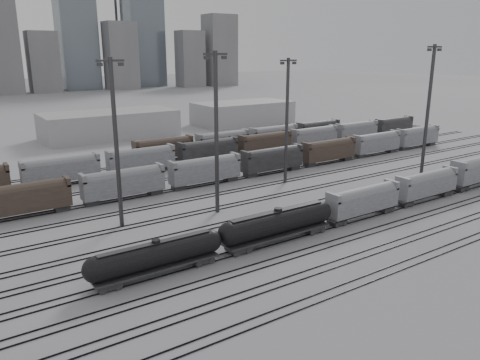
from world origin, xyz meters
TOP-DOWN VIEW (x-y plane):
  - ground at (0.00, 0.00)m, footprint 900.00×900.00m
  - tracks at (0.00, 17.50)m, footprint 220.00×71.50m
  - tank_car_a at (-16.40, 1.00)m, footprint 17.70×2.95m
  - tank_car_b at (2.02, 1.00)m, footprint 19.36×3.23m
  - hopper_car_a at (19.41, 1.00)m, footprint 14.17×2.82m
  - hopper_car_b at (35.95, 1.00)m, footprint 14.35×2.85m
  - hopper_car_c at (53.14, 1.00)m, footprint 16.04×3.19m
  - light_mast_b at (-14.08, 19.46)m, footprint 4.05×0.65m
  - light_mast_c at (1.49, 16.57)m, footprint 4.19×0.67m
  - light_mast_d at (22.50, 24.39)m, footprint 3.97×0.64m
  - light_mast_e at (49.67, 11.66)m, footprint 4.39×0.70m
  - bg_string_near at (8.00, 32.00)m, footprint 151.00×3.00m
  - bg_string_mid at (18.00, 48.00)m, footprint 151.00×3.00m
  - bg_string_far at (35.50, 56.00)m, footprint 66.00×3.00m
  - warehouse_mid at (10.00, 95.00)m, footprint 40.00×18.00m
  - warehouse_right at (60.00, 95.00)m, footprint 35.00×18.00m
  - skyline at (10.84, 280.00)m, footprint 316.00×22.40m
  - crane_right at (91.26, 305.00)m, footprint 42.00×1.80m

SIDE VIEW (x-z plane):
  - ground at x=0.00m, z-range 0.00..0.00m
  - tracks at x=0.00m, z-range 0.00..0.16m
  - tank_car_a at x=-16.40m, z-range 0.34..4.72m
  - tank_car_b at x=2.02m, z-range 0.38..5.16m
  - bg_string_far at x=35.50m, z-range 0.00..5.60m
  - bg_string_near at x=8.00m, z-range 0.00..5.60m
  - bg_string_mid at x=18.00m, z-range 0.00..5.60m
  - hopper_car_a at x=19.41m, z-range 0.60..5.66m
  - hopper_car_b at x=35.95m, z-range 0.60..5.74m
  - hopper_car_c at x=53.14m, z-range 0.68..6.41m
  - warehouse_mid at x=10.00m, z-range 0.00..8.00m
  - warehouse_right at x=60.00m, z-range 0.00..8.00m
  - light_mast_d at x=22.50m, z-range 0.76..25.59m
  - light_mast_b at x=-14.08m, z-range 0.77..26.08m
  - light_mast_c at x=1.49m, z-range 0.80..26.97m
  - light_mast_e at x=49.67m, z-range 0.84..28.25m
  - skyline at x=10.84m, z-range -12.77..82.23m
  - crane_right at x=91.26m, z-range 7.39..107.39m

